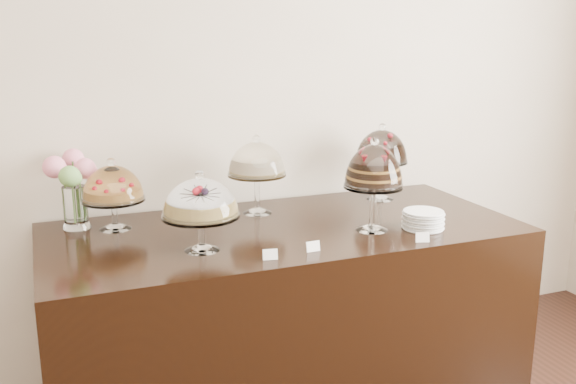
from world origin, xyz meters
name	(u,v)px	position (x,y,z in m)	size (l,w,h in m)	color
wall_back	(222,89)	(0.00, 3.00, 1.50)	(5.00, 0.04, 3.00)	#C2B39C
display_counter	(284,315)	(0.13, 2.45, 0.45)	(2.20, 1.00, 0.90)	black
cake_stand_sugar_sponge	(200,201)	(-0.31, 2.27, 1.11)	(0.32, 0.32, 0.34)	white
cake_stand_choco_layer	(374,170)	(0.49, 2.26, 1.18)	(0.27, 0.27, 0.43)	white
cake_stand_cheesecake	(257,162)	(0.09, 2.72, 1.16)	(0.29, 0.29, 0.40)	white
cake_stand_dark_choco	(382,149)	(0.80, 2.74, 1.17)	(0.28, 0.28, 0.42)	white
cake_stand_fruit_tart	(113,187)	(-0.61, 2.71, 1.10)	(0.29, 0.29, 0.33)	white
flower_vase	(72,183)	(-0.78, 2.79, 1.12)	(0.23, 0.33, 0.35)	white
plate_stack	(423,220)	(0.72, 2.19, 0.94)	(0.19, 0.19, 0.08)	white
price_card_left	(270,255)	(-0.08, 2.05, 0.92)	(0.06, 0.01, 0.04)	white
price_card_right	(423,237)	(0.61, 2.02, 0.92)	(0.06, 0.01, 0.04)	white
price_card_extra	(313,246)	(0.12, 2.08, 0.92)	(0.06, 0.01, 0.04)	white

